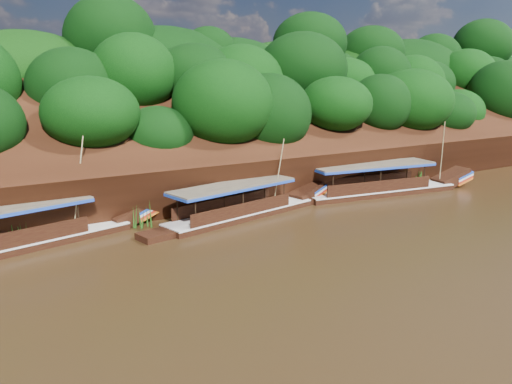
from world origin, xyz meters
The scene contains 6 objects.
ground centered at (0.00, 0.00, 0.00)m, with size 160.00×160.00×0.00m, color black.
riverbank centered at (-0.01, 22.73, 1.89)m, with size 120.00×30.06×19.40m.
boat_0 centered at (14.18, 7.52, 0.59)m, with size 16.34×4.36×6.43m.
boat_1 centered at (0.77, 7.70, 0.55)m, with size 14.31×4.78×5.77m.
boat_2 centered at (-13.71, 8.58, 0.59)m, with size 16.57×5.71×6.57m.
reeds centered at (-2.53, 9.48, 0.88)m, with size 49.10×2.25×1.95m.
Camera 1 is at (-16.48, -21.55, 9.59)m, focal length 35.00 mm.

